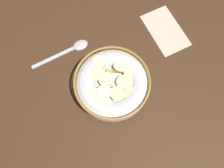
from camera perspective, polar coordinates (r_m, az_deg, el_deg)
ground_plane at (r=55.72cm, az=0.00°, el=-1.24°), size 136.23×136.23×2.00cm
cereal_bowl at (r=51.84cm, az=-0.01°, el=0.00°), size 18.90×18.90×5.90cm
spoon at (r=59.76cm, az=-10.97°, el=9.64°), size 6.13×16.77×0.80cm
folded_napkin at (r=63.70cm, az=14.51°, el=14.17°), size 16.70×12.68×0.30cm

